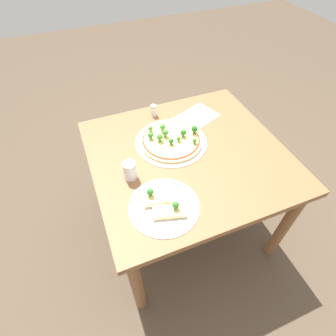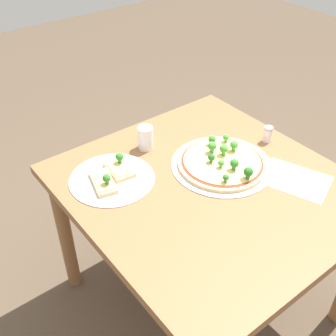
% 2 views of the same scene
% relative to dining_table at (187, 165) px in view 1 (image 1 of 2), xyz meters
% --- Properties ---
extents(ground_plane, '(8.00, 8.00, 0.00)m').
position_rel_dining_table_xyz_m(ground_plane, '(0.00, 0.00, -0.60)').
color(ground_plane, brown).
extents(dining_table, '(1.01, 0.95, 0.70)m').
position_rel_dining_table_xyz_m(dining_table, '(0.00, 0.00, 0.00)').
color(dining_table, brown).
rests_on(dining_table, ground_plane).
extents(pizza_tray_whole, '(0.39, 0.39, 0.07)m').
position_rel_dining_table_xyz_m(pizza_tray_whole, '(-0.05, 0.12, 0.11)').
color(pizza_tray_whole, silver).
rests_on(pizza_tray_whole, dining_table).
extents(pizza_tray_slice, '(0.32, 0.32, 0.07)m').
position_rel_dining_table_xyz_m(pizza_tray_slice, '(-0.24, -0.26, 0.10)').
color(pizza_tray_slice, silver).
rests_on(pizza_tray_slice, dining_table).
extents(drinking_cup, '(0.06, 0.06, 0.10)m').
position_rel_dining_table_xyz_m(drinking_cup, '(-0.33, -0.05, 0.14)').
color(drinking_cup, white).
rests_on(drinking_cup, dining_table).
extents(condiment_shaker, '(0.04, 0.04, 0.07)m').
position_rel_dining_table_xyz_m(condiment_shaker, '(-0.06, 0.38, 0.13)').
color(condiment_shaker, silver).
rests_on(condiment_shaker, dining_table).
extents(paper_menu, '(0.29, 0.25, 0.00)m').
position_rel_dining_table_xyz_m(paper_menu, '(0.18, 0.27, 0.09)').
color(paper_menu, white).
rests_on(paper_menu, dining_table).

